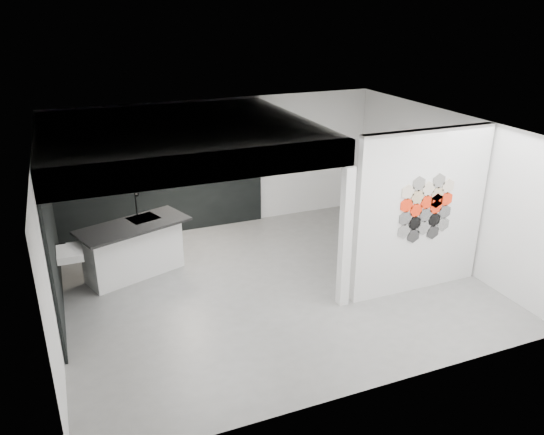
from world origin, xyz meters
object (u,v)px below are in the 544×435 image
Objects in this scene: glass_bowl at (229,166)px; wall_basin at (70,253)px; stockpot at (112,177)px; kettle at (225,166)px; utensil_cup at (124,177)px; kitchen_island at (133,248)px; partition_panel at (421,213)px; glass_vase at (229,165)px; bottle_dark at (155,173)px.

wall_basin is at bearing -148.65° from glass_bowl.
stockpot reaches higher than kettle.
kitchen_island is at bearing -94.87° from utensil_cup.
partition_panel reaches higher than glass_vase.
kettle is at bearing 180.00° from glass_vase.
partition_panel is 5.76m from utensil_cup.
stockpot reaches higher than bottle_dark.
stockpot is 1.86× the size of glass_bowl.
utensil_cup is at bearing 60.00° from wall_basin.
kitchen_island is 12.94× the size of kettle.
stockpot is 0.85m from bottle_dark.
glass_bowl is (3.39, 2.07, 0.51)m from wall_basin.
wall_basin is 3.71× the size of kettle.
bottle_dark is 1.52× the size of utensil_cup.
bottle_dark is at bearing 133.43° from partition_panel.
utensil_cup is (-4.27, 3.87, -0.02)m from partition_panel.
bottle_dark reaches higher than glass_bowl.
kitchen_island reaches higher than kettle.
stockpot is 2.33m from kettle.
glass_bowl is at bearing 31.35° from wall_basin.
stockpot reaches higher than wall_basin.
bottle_dark is at bearing 180.00° from glass_vase.
kitchen_island is 2.93m from glass_vase.
wall_basin is 5.23× the size of utensil_cup.
partition_panel is 12.56× the size of stockpot.
glass_vase is at bearing 0.00° from stockpot.
kitchen_island reaches higher than stockpot.
glass_bowl is at bearing 0.00° from stockpot.
glass_vase reaches higher than glass_bowl.
kitchen_island is 1.79m from utensil_cup.
kitchen_island is 12.00× the size of bottle_dark.
glass_vase is at bearing 118.23° from partition_panel.
glass_vase is at bearing 9.98° from kettle.
wall_basin is at bearing -137.88° from kettle.
bottle_dark is at bearing 44.86° from kitchen_island.
glass_bowl is 0.69× the size of bottle_dark.
kettle is 0.11m from glass_bowl.
kettle is at bearing 0.00° from utensil_cup.
bottle_dark is at bearing 0.00° from utensil_cup.
bottle_dark is at bearing 0.00° from stockpot.
kettle is (2.23, 1.56, 0.87)m from kitchen_island.
wall_basin is 5.02× the size of glass_bowl.
glass_vase reaches higher than utensil_cup.
wall_basin is 4.00m from glass_bowl.
partition_panel is 4.44m from kettle.
stockpot is (-4.51, 3.87, 0.01)m from partition_panel.
partition_panel reaches higher than bottle_dark.
partition_panel reaches higher than wall_basin.
bottle_dark reaches higher than wall_basin.
glass_bowl is 2.20m from utensil_cup.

